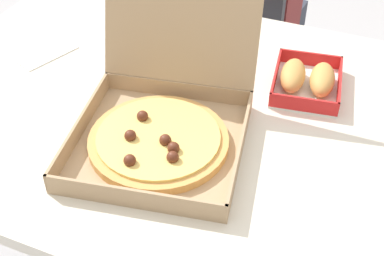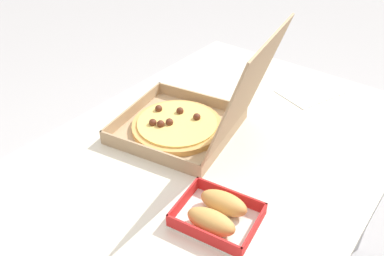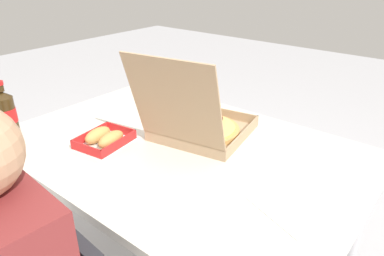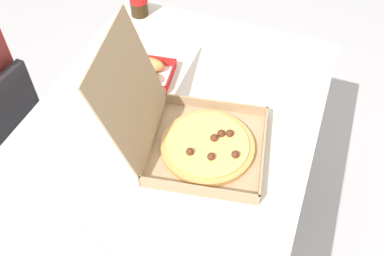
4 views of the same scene
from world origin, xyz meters
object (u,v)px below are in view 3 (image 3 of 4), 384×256
object	(u,v)px
cola_bottle	(6,114)
pizza_box_open	(199,125)
bread_side_box	(104,138)
paper_menu	(290,208)

from	to	relation	value
cola_bottle	pizza_box_open	bearing A→B (deg)	-141.73
pizza_box_open	bread_side_box	world-z (taller)	pizza_box_open
pizza_box_open	cola_bottle	distance (m)	0.74
paper_menu	cola_bottle	bearing A→B (deg)	34.71
cola_bottle	paper_menu	xyz separation A→B (m)	(-1.05, -0.27, -0.09)
cola_bottle	paper_menu	world-z (taller)	cola_bottle
cola_bottle	paper_menu	bearing A→B (deg)	-165.59
bread_side_box	paper_menu	bearing A→B (deg)	-173.29
pizza_box_open	bread_side_box	bearing A→B (deg)	48.97
bread_side_box	paper_menu	xyz separation A→B (m)	(-0.70, -0.08, -0.02)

